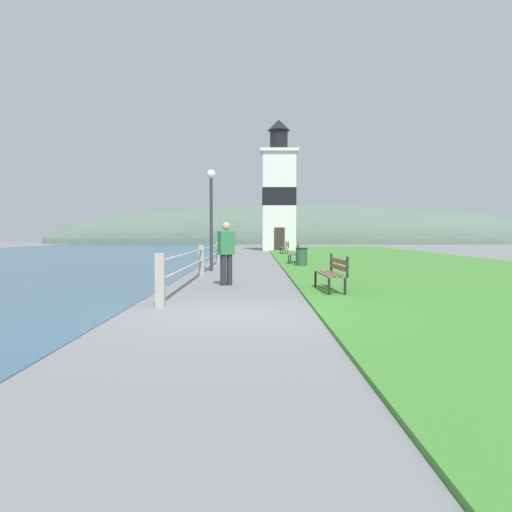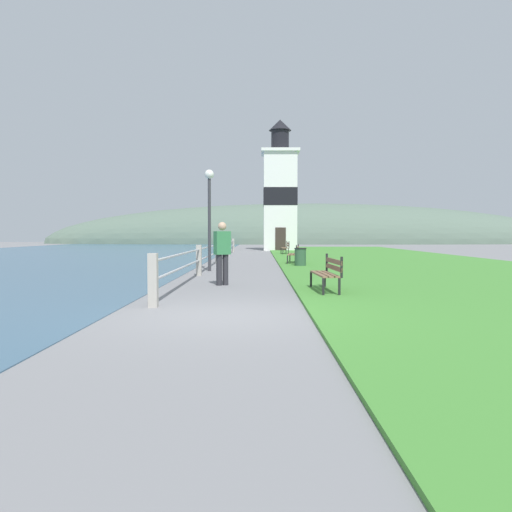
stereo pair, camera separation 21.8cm
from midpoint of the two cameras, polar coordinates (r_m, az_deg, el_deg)
name	(u,v)px [view 1 (the left image)]	position (r m, az deg, el deg)	size (l,w,h in m)	color
ground_plane	(231,316)	(8.97, -3.62, -6.83)	(160.00, 160.00, 0.00)	slate
grass_verge	(386,260)	(27.92, 14.46, -0.47)	(12.00, 54.47, 0.06)	#428433
seawall_railing	(217,250)	(24.86, -4.69, 0.66)	(0.18, 30.05, 1.08)	#A8A399
park_bench_near	(332,271)	(12.45, 8.23, -1.72)	(0.57, 1.89, 0.94)	brown
park_bench_midway	(295,253)	(24.22, 4.19, 0.37)	(0.70, 2.00, 0.94)	brown
park_bench_far	(285,247)	(35.33, 3.13, 1.06)	(0.52, 1.99, 0.94)	brown
lighthouse	(278,194)	(44.12, 2.42, 7.07)	(3.28, 3.28, 11.42)	white
person_strolling	(226,251)	(14.14, -3.92, 0.56)	(0.50, 0.42, 1.80)	#28282D
trash_bin	(301,257)	(22.06, 4.89, -0.15)	(0.54, 0.54, 0.84)	#2D5138
lamp_post	(211,201)	(19.64, -5.52, 6.27)	(0.36, 0.36, 3.96)	#333338
distant_hillside	(306,243)	(75.53, 5.60, 1.44)	(80.00, 16.00, 12.00)	#566B5B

